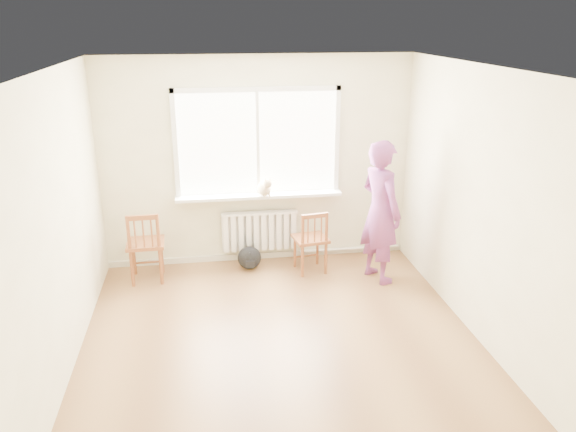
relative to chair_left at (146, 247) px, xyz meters
name	(u,v)px	position (x,y,z in m)	size (l,w,h in m)	color
floor	(283,348)	(1.45, -1.76, -0.46)	(4.50, 4.50, 0.00)	olive
ceiling	(282,70)	(1.45, -1.76, 2.24)	(4.50, 4.50, 0.00)	white
back_wall	(258,162)	(1.45, 0.49, 0.89)	(4.00, 0.01, 2.70)	beige
window	(258,139)	(1.45, 0.47, 1.20)	(2.12, 0.05, 1.42)	white
windowsill	(259,196)	(1.45, 0.38, 0.47)	(2.15, 0.22, 0.04)	white
radiator	(260,230)	(1.45, 0.40, -0.02)	(1.00, 0.12, 0.55)	white
heating_pipe	(349,249)	(2.70, 0.43, -0.38)	(0.04, 0.04, 1.40)	silver
baseboard	(260,256)	(1.45, 0.48, -0.42)	(4.00, 0.03, 0.08)	beige
chair_left	(146,247)	(0.00, 0.00, 0.00)	(0.46, 0.44, 0.91)	brown
chair_right	(312,241)	(2.07, -0.05, -0.04)	(0.46, 0.45, 0.83)	brown
person	(380,212)	(2.85, -0.36, 0.42)	(0.65, 0.42, 1.77)	#CB4349
cat	(265,188)	(1.51, 0.30, 0.60)	(0.24, 0.39, 0.27)	beige
backpack	(249,258)	(1.29, 0.17, -0.31)	(0.31, 0.23, 0.31)	black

